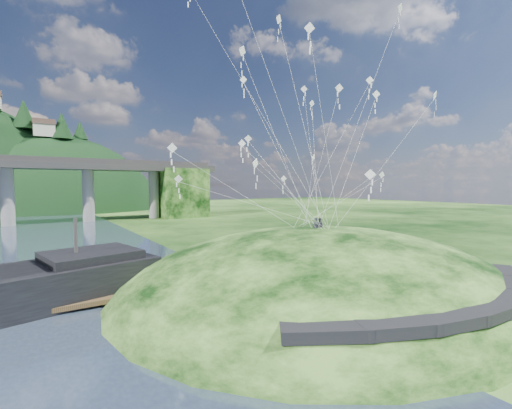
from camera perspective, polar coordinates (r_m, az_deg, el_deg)
ground at (r=24.48m, az=-0.02°, el=-17.61°), size 320.00×320.00×0.00m
grass_hill at (r=31.22m, az=10.64°, el=-15.90°), size 36.00×32.00×13.00m
footpath at (r=23.14m, az=31.09°, el=-13.89°), size 22.29×5.84×0.83m
wooden_dock at (r=28.17m, az=-27.41°, el=-14.24°), size 13.56×2.42×0.97m
kite_flyers at (r=30.77m, az=10.32°, el=-2.17°), size 1.97×1.38×1.84m
kite_swarm at (r=32.74m, az=6.73°, el=17.60°), size 21.05×17.51×18.82m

